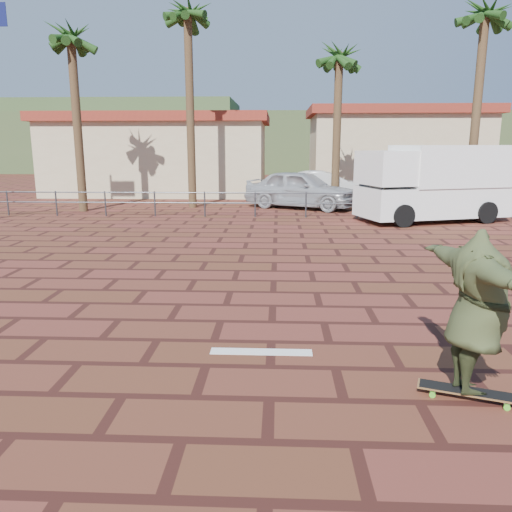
{
  "coord_description": "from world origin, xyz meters",
  "views": [
    {
      "loc": [
        0.92,
        -7.61,
        2.78
      ],
      "look_at": [
        0.52,
        1.29,
        0.8
      ],
      "focal_mm": 35.0,
      "sensor_mm": 36.0,
      "label": 1
    }
  ],
  "objects_px": {
    "skateboarder": "(477,312)",
    "car_silver": "(301,189)",
    "longboard": "(469,392)",
    "car_white": "(325,188)",
    "campervan": "(434,182)"
  },
  "relations": [
    {
      "from": "campervan",
      "to": "car_white",
      "type": "bearing_deg",
      "value": 106.82
    },
    {
      "from": "skateboarder",
      "to": "car_silver",
      "type": "bearing_deg",
      "value": -3.7
    },
    {
      "from": "car_silver",
      "to": "car_white",
      "type": "bearing_deg",
      "value": -13.25
    },
    {
      "from": "campervan",
      "to": "longboard",
      "type": "bearing_deg",
      "value": -122.15
    },
    {
      "from": "campervan",
      "to": "car_silver",
      "type": "xyz_separation_m",
      "value": [
        -4.75,
        3.69,
        -0.61
      ]
    },
    {
      "from": "skateboarder",
      "to": "car_silver",
      "type": "height_order",
      "value": "skateboarder"
    },
    {
      "from": "campervan",
      "to": "skateboarder",
      "type": "bearing_deg",
      "value": -122.15
    },
    {
      "from": "longboard",
      "to": "car_white",
      "type": "bearing_deg",
      "value": 108.7
    },
    {
      "from": "campervan",
      "to": "car_silver",
      "type": "height_order",
      "value": "campervan"
    },
    {
      "from": "longboard",
      "to": "car_silver",
      "type": "height_order",
      "value": "car_silver"
    },
    {
      "from": "skateboarder",
      "to": "campervan",
      "type": "bearing_deg",
      "value": -22.25
    },
    {
      "from": "longboard",
      "to": "skateboarder",
      "type": "distance_m",
      "value": 0.93
    },
    {
      "from": "longboard",
      "to": "skateboarder",
      "type": "height_order",
      "value": "skateboarder"
    },
    {
      "from": "longboard",
      "to": "car_silver",
      "type": "bearing_deg",
      "value": 112.65
    },
    {
      "from": "campervan",
      "to": "car_silver",
      "type": "distance_m",
      "value": 6.05
    }
  ]
}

